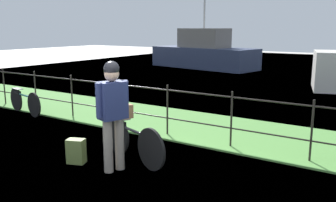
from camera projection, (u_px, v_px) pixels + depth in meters
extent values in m
plane|color=beige|center=(123.00, 181.00, 5.18)|extent=(60.00, 60.00, 0.00)
cube|color=#569342|center=(217.00, 130.00, 7.74)|extent=(27.00, 2.40, 0.03)
plane|color=#60849E|center=(315.00, 78.00, 15.80)|extent=(30.00, 30.00, 0.00)
cylinder|color=#28231E|center=(4.00, 86.00, 10.25)|extent=(0.04, 0.04, 1.04)
cylinder|color=#28231E|center=(35.00, 91.00, 9.50)|extent=(0.04, 0.04, 1.04)
cylinder|color=#28231E|center=(72.00, 96.00, 8.76)|extent=(0.04, 0.04, 1.04)
cylinder|color=#28231E|center=(115.00, 103.00, 8.02)|extent=(0.04, 0.04, 1.04)
cylinder|color=#28231E|center=(167.00, 110.00, 7.27)|extent=(0.04, 0.04, 1.04)
cylinder|color=#28231E|center=(231.00, 120.00, 6.53)|extent=(0.04, 0.04, 1.04)
cylinder|color=#28231E|center=(312.00, 132.00, 5.79)|extent=(0.04, 0.04, 1.04)
cylinder|color=#28231E|center=(197.00, 123.00, 6.93)|extent=(18.00, 0.03, 0.03)
cylinder|color=#28231E|center=(198.00, 93.00, 6.82)|extent=(18.00, 0.03, 0.03)
cylinder|color=black|center=(151.00, 149.00, 5.52)|extent=(0.65, 0.25, 0.67)
cylinder|color=black|center=(118.00, 135.00, 6.27)|extent=(0.65, 0.25, 0.67)
cylinder|color=#2D2D33|center=(133.00, 131.00, 5.86)|extent=(0.74, 0.28, 0.04)
cube|color=black|center=(121.00, 123.00, 6.13)|extent=(0.22, 0.15, 0.06)
cube|color=slate|center=(121.00, 118.00, 6.11)|extent=(0.39, 0.26, 0.02)
cube|color=olive|center=(121.00, 111.00, 6.09)|extent=(0.42, 0.39, 0.23)
ellipsoid|color=#4C3D2D|center=(120.00, 100.00, 6.05)|extent=(0.31, 0.22, 0.13)
sphere|color=#4C3D2D|center=(124.00, 98.00, 5.95)|extent=(0.11, 0.11, 0.11)
cylinder|color=gray|center=(120.00, 143.00, 5.55)|extent=(0.14, 0.14, 0.82)
cylinder|color=gray|center=(108.00, 146.00, 5.43)|extent=(0.14, 0.14, 0.82)
cube|color=navy|center=(112.00, 100.00, 5.35)|extent=(0.37, 0.46, 0.56)
cylinder|color=navy|center=(125.00, 97.00, 5.48)|extent=(0.10, 0.10, 0.50)
cylinder|color=navy|center=(99.00, 100.00, 5.21)|extent=(0.10, 0.10, 0.50)
sphere|color=tan|center=(112.00, 74.00, 5.27)|extent=(0.22, 0.22, 0.22)
sphere|color=black|center=(111.00, 69.00, 5.26)|extent=(0.23, 0.23, 0.23)
cube|color=olive|center=(76.00, 151.00, 5.83)|extent=(0.33, 0.27, 0.40)
cylinder|color=black|center=(34.00, 105.00, 8.83)|extent=(0.61, 0.16, 0.61)
cylinder|color=black|center=(16.00, 99.00, 9.52)|extent=(0.61, 0.16, 0.61)
cylinder|color=#337F70|center=(24.00, 95.00, 9.14)|extent=(0.78, 0.19, 0.04)
cube|color=black|center=(18.00, 92.00, 9.39)|extent=(0.21, 0.13, 0.06)
cube|color=slate|center=(17.00, 89.00, 9.38)|extent=(0.38, 0.23, 0.02)
cube|color=#2D3856|center=(204.00, 58.00, 19.82)|extent=(6.26, 3.18, 1.11)
cube|color=slate|center=(204.00, 38.00, 19.61)|extent=(2.86, 1.93, 1.02)
cylinder|color=#B2B2B2|center=(204.00, 13.00, 19.35)|extent=(0.10, 0.10, 1.60)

